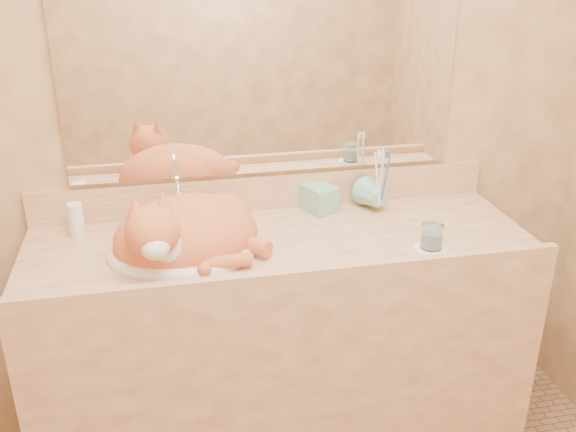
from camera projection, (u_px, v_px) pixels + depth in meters
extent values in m
cube|color=#9A6D46|center=(264.00, 96.00, 2.12)|extent=(2.40, 0.02, 2.50)
cube|color=white|center=(264.00, 53.00, 2.05)|extent=(1.30, 0.02, 0.80)
imported|color=#7AC3A1|center=(330.00, 188.00, 2.17)|extent=(0.12, 0.12, 0.20)
imported|color=#7AC3A1|center=(380.00, 200.00, 2.21)|extent=(0.13, 0.13, 0.10)
cylinder|color=white|center=(431.00, 249.00, 1.97)|extent=(0.10, 0.10, 0.01)
cylinder|color=silver|center=(432.00, 236.00, 1.95)|extent=(0.07, 0.07, 0.08)
cylinder|color=white|center=(76.00, 220.00, 2.04)|extent=(0.05, 0.05, 0.11)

